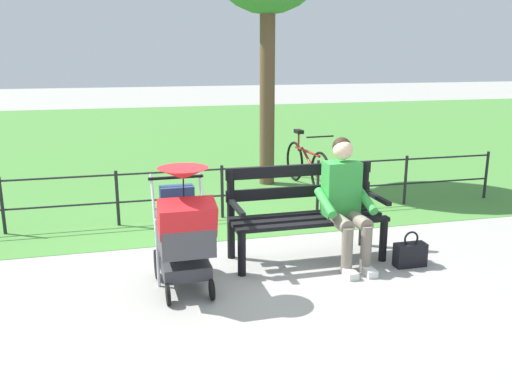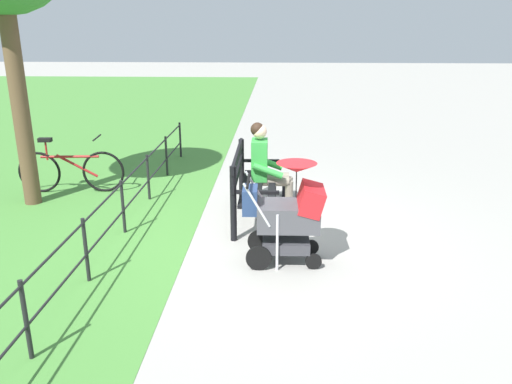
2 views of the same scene
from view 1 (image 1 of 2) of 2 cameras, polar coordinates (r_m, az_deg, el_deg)
name	(u,v)px [view 1 (image 1 of 2)]	position (r m, az deg, el deg)	size (l,w,h in m)	color
ground_plane	(255,266)	(5.55, -0.14, -7.74)	(60.00, 60.00, 0.00)	#9E9B93
grass_lawn	(169,137)	(14.00, -9.15, 5.69)	(40.00, 16.00, 0.01)	#478438
park_bench	(305,209)	(5.64, 5.16, -1.79)	(1.60, 0.61, 0.96)	black
person_on_bench	(345,198)	(5.53, 9.37, -0.64)	(0.53, 0.74, 1.28)	slate
stroller	(184,227)	(4.86, -7.60, -3.70)	(0.52, 0.90, 1.15)	black
handbag	(410,254)	(5.72, 15.90, -6.29)	(0.32, 0.14, 0.37)	black
park_fence	(243,185)	(7.06, -1.36, 0.72)	(7.92, 0.04, 0.70)	black
bicycle	(307,165)	(8.67, 5.35, 2.87)	(0.44, 1.66, 0.89)	black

